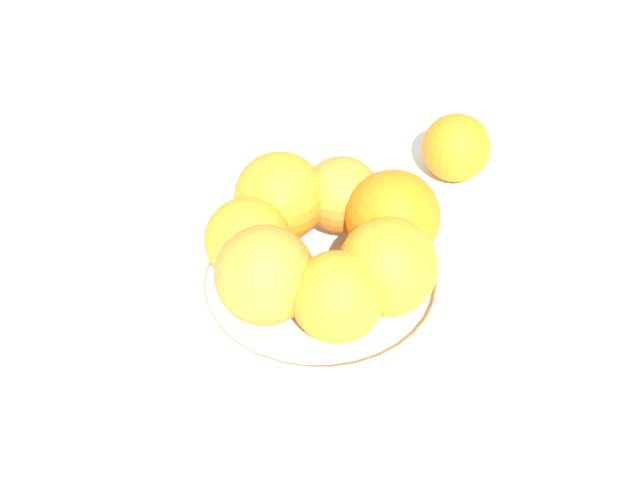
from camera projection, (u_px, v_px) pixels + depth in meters
The scene contains 5 objects.
ground_plane at pixel (320, 292), 0.80m from camera, with size 4.00×4.00×0.00m, color silver.
fruit_bowl at pixel (320, 282), 0.79m from camera, with size 0.23×0.23×0.03m.
orange_pile at pixel (324, 241), 0.75m from camera, with size 0.20×0.20×0.08m.
stray_orange at pixel (456, 148), 0.89m from camera, with size 0.07×0.07×0.07m, color orange.
napkin_folded at pixel (95, 459), 0.67m from camera, with size 0.15×0.15×0.01m, color silver.
Camera 1 is at (0.52, 0.16, 0.59)m, focal length 50.00 mm.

